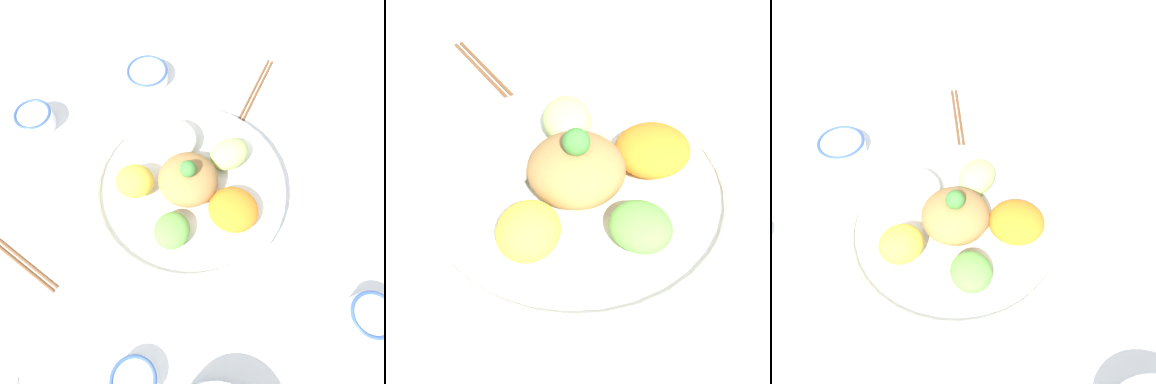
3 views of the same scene
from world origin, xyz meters
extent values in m
plane|color=white|center=(0.00, 0.00, 0.00)|extent=(2.40, 2.40, 0.00)
cylinder|color=white|center=(-0.02, -0.04, 0.01)|extent=(0.42, 0.42, 0.02)
torus|color=white|center=(-0.02, -0.04, 0.03)|extent=(0.42, 0.42, 0.02)
ellipsoid|color=#6BAD4C|center=(0.02, 0.06, 0.04)|extent=(0.10, 0.10, 0.04)
ellipsoid|color=orange|center=(-0.11, 0.03, 0.04)|extent=(0.14, 0.14, 0.05)
ellipsoid|color=#B7DB7A|center=(-0.12, -0.10, 0.04)|extent=(0.11, 0.11, 0.05)
ellipsoid|color=white|center=(0.00, -0.15, 0.04)|extent=(0.13, 0.13, 0.05)
ellipsoid|color=yellow|center=(0.09, -0.05, 0.05)|extent=(0.08, 0.08, 0.06)
ellipsoid|color=#AD7F47|center=(-0.02, -0.04, 0.05)|extent=(0.12, 0.12, 0.07)
sphere|color=#478E3D|center=(-0.02, -0.04, 0.10)|extent=(0.03, 0.03, 0.03)
cylinder|color=brown|center=(-0.22, -0.30, 0.00)|extent=(0.11, 0.18, 0.01)
cylinder|color=brown|center=(-0.21, -0.30, 0.00)|extent=(0.11, 0.18, 0.01)
camera|label=1|loc=(0.01, 0.31, 0.74)|focal=35.00mm
camera|label=2|loc=(0.41, 0.16, 0.53)|focal=50.00mm
camera|label=3|loc=(0.26, 0.36, 0.70)|focal=42.00mm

